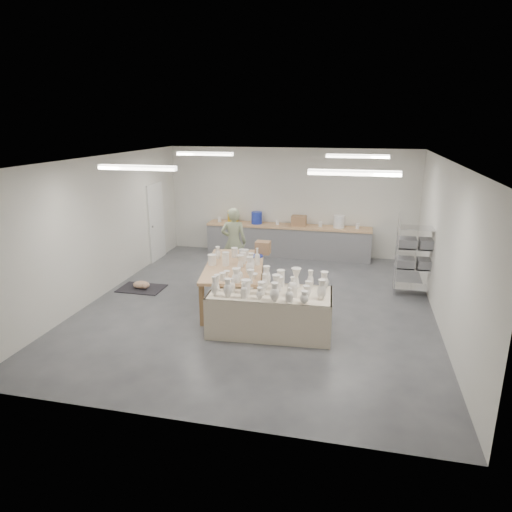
% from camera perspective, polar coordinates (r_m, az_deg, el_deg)
% --- Properties ---
extents(room, '(8.00, 8.02, 3.00)m').
position_cam_1_polar(room, '(9.14, -0.07, 6.17)').
color(room, '#424449').
rests_on(room, ground).
extents(back_counter, '(4.60, 0.60, 1.24)m').
position_cam_1_polar(back_counter, '(12.91, 3.95, 2.07)').
color(back_counter, tan).
rests_on(back_counter, ground).
extents(wire_shelf, '(0.88, 0.48, 1.80)m').
position_cam_1_polar(wire_shelf, '(10.53, 19.45, 0.24)').
color(wire_shelf, silver).
rests_on(wire_shelf, ground).
extents(drying_table, '(2.25, 1.18, 1.14)m').
position_cam_1_polar(drying_table, '(8.28, 1.78, -6.69)').
color(drying_table, olive).
rests_on(drying_table, ground).
extents(work_table, '(1.54, 2.48, 1.23)m').
position_cam_1_polar(work_table, '(9.43, -2.22, -1.00)').
color(work_table, tan).
rests_on(work_table, ground).
extents(rug, '(1.00, 0.70, 0.02)m').
position_cam_1_polar(rug, '(10.81, -14.11, -3.94)').
color(rug, black).
rests_on(rug, ground).
extents(cat, '(0.40, 0.30, 0.17)m').
position_cam_1_polar(cat, '(10.76, -14.08, -3.50)').
color(cat, white).
rests_on(cat, rug).
extents(potter, '(0.68, 0.50, 1.71)m').
position_cam_1_polar(potter, '(11.15, -2.80, 1.73)').
color(potter, '#99A680').
rests_on(potter, ground).
extents(red_stool, '(0.39, 0.39, 0.30)m').
position_cam_1_polar(red_stool, '(11.57, -2.40, -0.77)').
color(red_stool, '#B11923').
rests_on(red_stool, ground).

